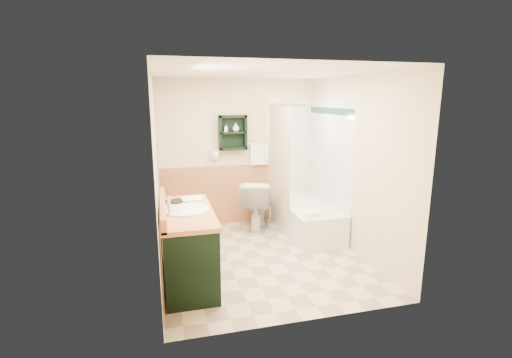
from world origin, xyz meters
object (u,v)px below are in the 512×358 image
at_px(wall_shelf, 233,133).
at_px(hair_dryer, 214,155).
at_px(bathtub, 306,219).
at_px(vanity, 188,246).
at_px(vanity_book, 170,194).
at_px(soap_bottle_b, 236,128).
at_px(soap_bottle_a, 226,130).
at_px(toilet, 257,205).

bearing_deg(wall_shelf, hair_dryer, 175.24).
distance_m(wall_shelf, bathtub, 1.80).
height_order(vanity, bathtub, vanity).
distance_m(vanity_book, soap_bottle_b, 1.97).
bearing_deg(soap_bottle_b, bathtub, -34.91).
bearing_deg(vanity_book, bathtub, -9.79).
xyz_separation_m(wall_shelf, bathtub, (1.03, -0.69, -1.32)).
bearing_deg(wall_shelf, vanity, -116.37).
bearing_deg(soap_bottle_a, bathtub, -30.95).
bearing_deg(bathtub, vanity, -149.75).
height_order(wall_shelf, vanity, wall_shelf).
distance_m(bathtub, vanity_book, 2.36).
xyz_separation_m(wall_shelf, vanity, (-0.89, -1.81, -1.12)).
bearing_deg(toilet, soap_bottle_b, -26.09).
relative_size(wall_shelf, vanity_book, 2.25).
xyz_separation_m(hair_dryer, bathtub, (1.33, -0.71, -0.97)).
xyz_separation_m(vanity, toilet, (1.22, 1.51, -0.03)).
bearing_deg(soap_bottle_b, vanity, -117.69).
bearing_deg(soap_bottle_a, wall_shelf, 2.60).
bearing_deg(wall_shelf, bathtub, -33.78).
xyz_separation_m(toilet, vanity_book, (-1.39, -1.21, 0.58)).
xyz_separation_m(wall_shelf, soap_bottle_b, (0.05, -0.01, 0.07)).
distance_m(toilet, soap_bottle_a, 1.30).
bearing_deg(soap_bottle_a, soap_bottle_b, 0.00).
distance_m(wall_shelf, soap_bottle_b, 0.08).
bearing_deg(toilet, wall_shelf, -21.85).
distance_m(hair_dryer, vanity, 2.07).
height_order(hair_dryer, soap_bottle_b, soap_bottle_b).
xyz_separation_m(vanity, vanity_book, (-0.17, 0.31, 0.55)).
distance_m(hair_dryer, vanity_book, 1.72).
xyz_separation_m(soap_bottle_a, soap_bottle_b, (0.16, 0.00, 0.03)).
bearing_deg(soap_bottle_b, toilet, -46.07).
distance_m(bathtub, soap_bottle_a, 1.90).
height_order(wall_shelf, toilet, wall_shelf).
bearing_deg(vanity, soap_bottle_b, 62.31).
relative_size(toilet, vanity_book, 3.35).
height_order(vanity_book, soap_bottle_a, soap_bottle_a).
bearing_deg(wall_shelf, soap_bottle_b, -5.75).
distance_m(hair_dryer, soap_bottle_b, 0.55).
distance_m(wall_shelf, hair_dryer, 0.46).
relative_size(vanity_book, soap_bottle_b, 1.80).
relative_size(wall_shelf, soap_bottle_b, 4.05).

